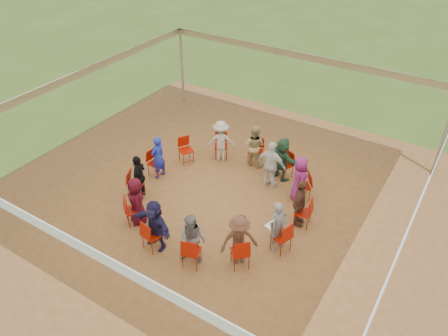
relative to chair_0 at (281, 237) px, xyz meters
The scene contains 31 objects.
ground 2.51m from the chair_0, 162.64° to the left, with size 80.00×80.00×0.00m, color #39571B.
dirt_patch 2.51m from the chair_0, 162.64° to the left, with size 13.00×13.00×0.00m, color brown.
tent 3.13m from the chair_0, 162.64° to the left, with size 10.33×10.33×3.00m.
chair_0 is the anchor object (origin of this frame).
chair_1 1.18m from the chair_0, 86.49° to the left, with size 0.42×0.44×0.90m, color #9F1202, non-canonical shape.
chair_2 2.29m from the chair_0, 100.33° to the left, with size 0.42×0.44×0.90m, color #9F1202, non-canonical shape.
chair_3 3.27m from the chair_0, 114.18° to the left, with size 0.42×0.44×0.90m, color #9F1202, non-canonical shape.
chair_4 4.06m from the chair_0, 128.03° to the left, with size 0.42×0.44×0.90m, color #9F1202, non-canonical shape.
chair_5 4.62m from the chair_0, 141.87° to the left, with size 0.42×0.44×0.90m, color #9F1202, non-canonical shape.
chair_6 4.90m from the chair_0, 155.72° to the left, with size 0.42×0.44×0.90m, color #9F1202, non-canonical shape.
chair_7 4.90m from the chair_0, 169.56° to the left, with size 0.42×0.44×0.90m, color #9F1202, non-canonical shape.
chair_8 4.62m from the chair_0, behind, with size 0.42×0.44×0.90m, color #9F1202, non-canonical shape.
chair_9 4.06m from the chair_0, 162.74° to the right, with size 0.42×0.44×0.90m, color #9F1202, non-canonical shape.
chair_10 3.27m from the chair_0, 148.90° to the right, with size 0.42×0.44×0.90m, color #9F1202, non-canonical shape.
chair_11 2.29m from the chair_0, 135.05° to the right, with size 0.42×0.44×0.90m, color #9F1202, non-canonical shape.
chair_12 1.18m from the chair_0, 121.21° to the right, with size 0.42×0.44×0.90m, color #9F1202, non-canonical shape.
person_seated_0 0.30m from the chair_0, 162.64° to the left, with size 0.53×0.34×1.44m, color slate.
person_seated_1 1.19m from the chair_0, 92.26° to the left, with size 0.84×0.43×1.44m, color #553324.
person_seated_2 2.26m from the chair_0, 103.05° to the left, with size 0.70×0.39×1.44m, color #7D1D62.
person_seated_3 3.21m from the chair_0, 115.79° to the left, with size 1.34×0.50×1.44m, color #2A5537.
person_seated_4 3.97m from the chair_0, 129.01° to the left, with size 0.70×0.40×1.44m, color tan.
person_seated_5 4.51m from the chair_0, 142.41° to the left, with size 0.93×0.46×1.44m, color #A9A596.
person_seated_6 4.79m from the chair_0, 169.39° to the left, with size 0.53×0.34×1.44m, color #1C2BAF.
person_seated_7 4.51m from the chair_0, behind, with size 0.84×0.43×1.44m, color black.
person_seated_8 3.97m from the chair_0, 163.73° to the right, with size 0.70×0.39×1.44m, color #400714.
person_seated_9 3.21m from the chair_0, 150.51° to the right, with size 1.34×0.50×1.44m, color #201B44.
person_seated_10 2.26m from the chair_0, 137.77° to the right, with size 0.70×0.40×1.44m, color slate.
person_seated_11 1.19m from the chair_0, 126.98° to the right, with size 0.93×0.46×1.44m, color #553324.
standing_person 2.76m from the chair_0, 122.88° to the left, with size 0.92×0.47×1.56m, color silver.
cable_coil 1.58m from the chair_0, 161.46° to the left, with size 0.31×0.31×0.03m.
laptop 0.36m from the chair_0, 162.64° to the left, with size 0.37×0.42×0.24m.
Camera 1 is at (5.45, -8.34, 8.17)m, focal length 35.00 mm.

